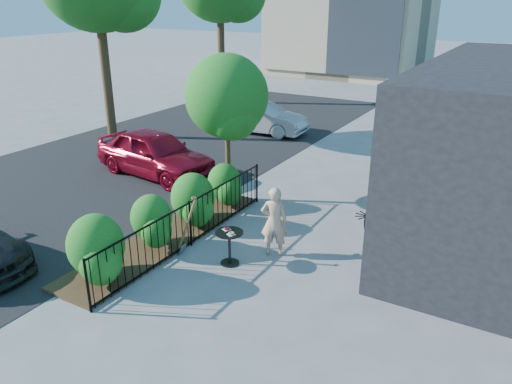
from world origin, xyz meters
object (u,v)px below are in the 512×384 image
Objects in this scene: woman at (274,221)px; car_red at (155,153)px; car_silver at (260,118)px; patio_tree at (228,102)px; cafe_table at (229,242)px; shovel at (186,229)px.

car_red is at bearing -50.90° from woman.
woman is 0.41× the size of car_silver.
car_red is (-3.16, 0.57, -2.04)m from patio_tree.
cafe_table is at bearing -117.54° from car_red.
cafe_table is 0.19× the size of car_red.
car_silver is at bearing 116.34° from cafe_table.
cafe_table is 6.25m from car_red.
woman is (0.61, 0.84, 0.28)m from cafe_table.
car_red reaches higher than car_silver.
car_silver is at bearing 111.19° from shovel.
patio_tree is 2.48× the size of woman.
car_silver is (0.28, 6.19, -0.08)m from car_red.
shovel is at bearing -73.06° from patio_tree.
car_red is (-5.73, 2.74, -0.07)m from woman.
cafe_table is 0.50× the size of woman.
car_red is 1.09× the size of car_silver.
car_red is at bearing 174.34° from car_silver.
car_red is at bearing 169.75° from patio_tree.
woman is at bearing 33.26° from shovel.
woman reaches higher than shovel.
patio_tree is at bearing 122.93° from cafe_table.
woman reaches higher than cafe_table.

